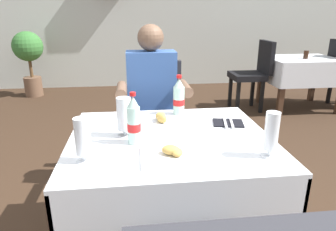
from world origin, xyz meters
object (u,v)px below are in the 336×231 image
at_px(cola_bottle_secondary, 134,121).
at_px(plate_near_camera, 169,155).
at_px(plate_far_diner, 162,122).
at_px(background_dining_table, 301,71).
at_px(beer_glass_middle, 271,133).
at_px(beer_glass_left, 124,117).
at_px(beer_glass_right, 83,140).
at_px(napkin_cutlery_set, 228,123).
at_px(background_table_tumbler, 306,55).
at_px(chair_far_diner_seat, 157,116).
at_px(potted_plant_corner, 29,54).
at_px(background_chair_left, 254,71).
at_px(seated_diner_far, 152,101).
at_px(main_dining_table, 170,166).
at_px(cola_bottle_primary, 179,97).

bearing_deg(cola_bottle_secondary, plate_near_camera, -49.90).
relative_size(plate_far_diner, background_dining_table, 0.24).
distance_m(beer_glass_middle, cola_bottle_secondary, 0.63).
bearing_deg(beer_glass_left, beer_glass_right, -122.04).
bearing_deg(plate_far_diner, napkin_cutlery_set, -4.43).
bearing_deg(cola_bottle_secondary, beer_glass_right, -141.33).
bearing_deg(beer_glass_left, background_table_tumbler, 45.57).
height_order(chair_far_diner_seat, potted_plant_corner, potted_plant_corner).
bearing_deg(background_dining_table, plate_far_diner, -132.66).
xyz_separation_m(cola_bottle_secondary, background_chair_left, (1.68, 2.65, -0.29)).
bearing_deg(potted_plant_corner, seated_diner_far, -59.08).
height_order(plate_near_camera, napkin_cutlery_set, plate_near_camera).
bearing_deg(beer_glass_middle, napkin_cutlery_set, 97.15).
height_order(seated_diner_far, beer_glass_right, seated_diner_far).
height_order(beer_glass_right, potted_plant_corner, potted_plant_corner).
bearing_deg(beer_glass_right, napkin_cutlery_set, 26.71).
distance_m(main_dining_table, seated_diner_far, 0.75).
relative_size(plate_near_camera, background_dining_table, 0.23).
relative_size(main_dining_table, beer_glass_left, 5.02).
relative_size(beer_glass_right, napkin_cutlery_set, 1.00).
height_order(cola_bottle_primary, background_chair_left, cola_bottle_primary).
height_order(background_dining_table, potted_plant_corner, potted_plant_corner).
xyz_separation_m(chair_far_diner_seat, plate_far_diner, (-0.03, -0.66, 0.19)).
bearing_deg(beer_glass_left, plate_far_diner, 34.66).
relative_size(main_dining_table, cola_bottle_primary, 4.13).
xyz_separation_m(plate_far_diner, background_table_tumbler, (2.22, 2.33, 0.04)).
bearing_deg(beer_glass_left, cola_bottle_primary, 43.98).
bearing_deg(potted_plant_corner, background_dining_table, -15.88).
distance_m(beer_glass_right, potted_plant_corner, 4.23).
relative_size(chair_far_diner_seat, beer_glass_middle, 4.69).
bearing_deg(napkin_cutlery_set, background_table_tumbler, 52.10).
relative_size(main_dining_table, potted_plant_corner, 0.97).
height_order(seated_diner_far, plate_far_diner, seated_diner_far).
xyz_separation_m(plate_far_diner, napkin_cutlery_set, (0.38, -0.03, -0.01)).
distance_m(napkin_cutlery_set, background_dining_table, 3.06).
bearing_deg(napkin_cutlery_set, background_dining_table, 52.96).
distance_m(cola_bottle_primary, napkin_cutlery_set, 0.34).
height_order(beer_glass_left, cola_bottle_primary, cola_bottle_primary).
relative_size(beer_glass_left, beer_glass_right, 1.04).
bearing_deg(plate_far_diner, beer_glass_right, -132.32).
distance_m(seated_diner_far, background_dining_table, 2.92).
bearing_deg(background_chair_left, main_dining_table, -120.06).
distance_m(beer_glass_right, cola_bottle_secondary, 0.27).
bearing_deg(cola_bottle_primary, main_dining_table, -105.36).
distance_m(main_dining_table, beer_glass_right, 0.53).
distance_m(beer_glass_right, background_dining_table, 3.84).
height_order(seated_diner_far, beer_glass_middle, seated_diner_far).
distance_m(main_dining_table, chair_far_diner_seat, 0.84).
distance_m(main_dining_table, beer_glass_middle, 0.57).
xyz_separation_m(chair_far_diner_seat, cola_bottle_primary, (0.10, -0.49, 0.28)).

